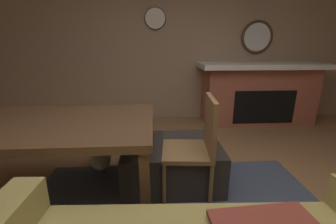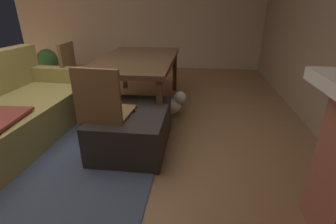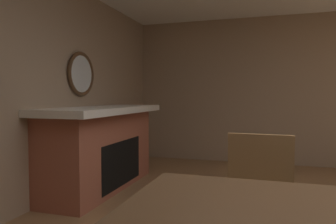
{
  "view_description": "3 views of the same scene",
  "coord_description": "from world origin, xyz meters",
  "views": [
    {
      "loc": [
        0.25,
        1.32,
        1.36
      ],
      "look_at": [
        0.11,
        -0.95,
        0.67
      ],
      "focal_mm": 24.02,
      "sensor_mm": 36.0,
      "label": 1
    },
    {
      "loc": [
        -2.18,
        -1.36,
        1.42
      ],
      "look_at": [
        -0.15,
        -1.12,
        0.53
      ],
      "focal_mm": 26.34,
      "sensor_mm": 36.0,
      "label": 2
    },
    {
      "loc": [
        2.03,
        -0.45,
        1.19
      ],
      "look_at": [
        -0.05,
        -1.1,
        1.08
      ],
      "focal_mm": 34.01,
      "sensor_mm": 36.0,
      "label": 3
    }
  ],
  "objects": [
    {
      "name": "wall_back_fireplace_side",
      "position": [
        0.0,
        -2.85,
        1.28
      ],
      "size": [
        8.09,
        0.12,
        2.57
      ],
      "primitive_type": "cube",
      "color": "#9E846B",
      "rests_on": "ground"
    },
    {
      "name": "fireplace",
      "position": [
        -1.57,
        -2.47,
        0.53
      ],
      "size": [
        2.13,
        0.76,
        1.06
      ],
      "color": "#9E5642",
      "rests_on": "ground"
    },
    {
      "name": "round_wall_mirror",
      "position": [
        -1.57,
        -2.76,
        1.48
      ],
      "size": [
        0.57,
        0.05,
        0.57
      ],
      "color": "#4C331E"
    },
    {
      "name": "ottoman_coffee_table",
      "position": [
        0.09,
        -0.71,
        0.21
      ],
      "size": [
        0.95,
        0.72,
        0.42
      ],
      "primitive_type": "cube",
      "color": "#2D2826",
      "rests_on": "ground"
    },
    {
      "name": "tv_remote",
      "position": [
        0.05,
        -0.68,
        0.43
      ],
      "size": [
        0.1,
        0.17,
        0.02
      ],
      "primitive_type": "cube",
      "rotation": [
        0.0,
        0.0,
        0.36
      ],
      "color": "black",
      "rests_on": "ottoman_coffee_table"
    },
    {
      "name": "dining_table",
      "position": [
        1.2,
        -0.51,
        0.67
      ],
      "size": [
        1.86,
        1.04,
        0.74
      ],
      "color": "#513823",
      "rests_on": "ground"
    },
    {
      "name": "dining_chair_west",
      "position": [
        -0.12,
        -0.51,
        0.52
      ],
      "size": [
        0.47,
        0.47,
        0.93
      ],
      "color": "brown",
      "rests_on": "ground"
    },
    {
      "name": "small_dog",
      "position": [
        0.87,
        -0.99,
        0.18
      ],
      "size": [
        0.32,
        0.52,
        0.32
      ],
      "color": "silver",
      "rests_on": "ground"
    },
    {
      "name": "wall_clock",
      "position": [
        0.22,
        -2.76,
        1.77
      ],
      "size": [
        0.36,
        0.03,
        0.36
      ],
      "color": "silver"
    }
  ]
}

